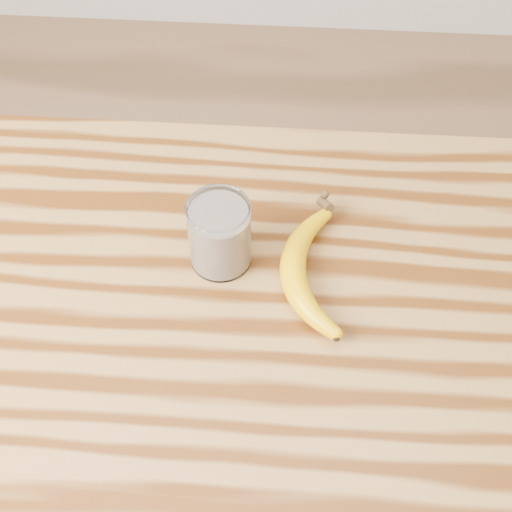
{
  "coord_description": "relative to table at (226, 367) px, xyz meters",
  "views": [
    {
      "loc": [
        0.08,
        -0.52,
        1.74
      ],
      "look_at": [
        0.04,
        0.1,
        0.93
      ],
      "focal_mm": 50.0,
      "sensor_mm": 36.0,
      "label": 1
    }
  ],
  "objects": [
    {
      "name": "table",
      "position": [
        0.0,
        0.0,
        0.0
      ],
      "size": [
        1.2,
        0.8,
        0.9
      ],
      "color": "olive",
      "rests_on": "ground"
    },
    {
      "name": "room",
      "position": [
        0.0,
        0.0,
        0.58
      ],
      "size": [
        4.04,
        4.04,
        2.7
      ],
      "color": "brown",
      "rests_on": "ground"
    },
    {
      "name": "banana",
      "position": [
        0.09,
        0.08,
        0.15
      ],
      "size": [
        0.14,
        0.32,
        0.04
      ],
      "primitive_type": null,
      "rotation": [
        0.0,
        0.0,
        0.07
      ],
      "color": "#ECAC00",
      "rests_on": "table"
    },
    {
      "name": "smoothie_glass",
      "position": [
        -0.01,
        0.11,
        0.18
      ],
      "size": [
        0.09,
        0.09,
        0.11
      ],
      "color": "white",
      "rests_on": "table"
    }
  ]
}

